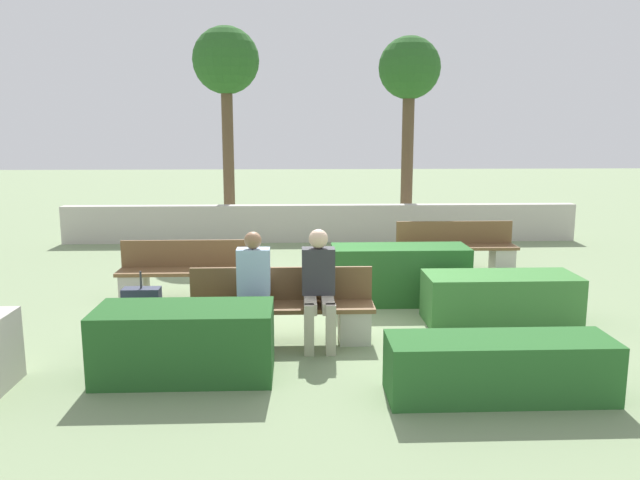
% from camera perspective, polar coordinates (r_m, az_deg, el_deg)
% --- Properties ---
extents(ground_plane, '(60.00, 60.00, 0.00)m').
position_cam_1_polar(ground_plane, '(8.66, 1.62, -6.45)').
color(ground_plane, gray).
extents(perimeter_wall, '(11.27, 0.30, 0.82)m').
position_cam_1_polar(perimeter_wall, '(13.77, 0.14, 1.55)').
color(perimeter_wall, '#B7B2A8').
rests_on(perimeter_wall, ground_plane).
extents(bench_front, '(2.17, 0.48, 0.85)m').
position_cam_1_polar(bench_front, '(7.38, -3.56, -6.69)').
color(bench_front, brown).
rests_on(bench_front, ground_plane).
extents(bench_left_side, '(2.08, 0.49, 0.85)m').
position_cam_1_polar(bench_left_side, '(11.25, 12.36, -1.03)').
color(bench_left_side, brown).
rests_on(bench_left_side, ground_plane).
extents(bench_right_side, '(2.05, 0.48, 0.85)m').
position_cam_1_polar(bench_right_side, '(9.33, -11.86, -3.32)').
color(bench_right_side, brown).
rests_on(bench_right_side, ground_plane).
extents(person_seated_man, '(0.38, 0.64, 1.32)m').
position_cam_1_polar(person_seated_man, '(7.16, -6.14, -4.09)').
color(person_seated_man, '#333338').
rests_on(person_seated_man, ground_plane).
extents(person_seated_woman, '(0.38, 0.64, 1.34)m').
position_cam_1_polar(person_seated_woman, '(7.14, -0.12, -3.89)').
color(person_seated_woman, '#B2A893').
rests_on(person_seated_woman, ground_plane).
extents(hedge_block_near_left, '(1.76, 0.79, 0.72)m').
position_cam_1_polar(hedge_block_near_left, '(6.49, -12.24, -9.11)').
color(hedge_block_near_left, '#235623').
rests_on(hedge_block_near_left, ground_plane).
extents(hedge_block_near_right, '(2.09, 0.63, 0.57)m').
position_cam_1_polar(hedge_block_near_right, '(6.14, 16.07, -11.15)').
color(hedge_block_near_right, '#286028').
rests_on(hedge_block_near_right, ground_plane).
extents(hedge_block_mid_left, '(1.94, 0.69, 0.82)m').
position_cam_1_polar(hedge_block_mid_left, '(9.02, 7.27, -3.14)').
color(hedge_block_mid_left, '#286028').
rests_on(hedge_block_mid_left, ground_plane).
extents(hedge_block_mid_right, '(1.93, 0.76, 0.63)m').
position_cam_1_polar(hedge_block_mid_right, '(8.39, 16.14, -5.15)').
color(hedge_block_mid_right, '#3D7A38').
rests_on(hedge_block_mid_right, ground_plane).
extents(suitcase, '(0.43, 0.20, 0.85)m').
position_cam_1_polar(suitcase, '(7.63, -15.91, -6.61)').
color(suitcase, '#282D42').
rests_on(suitcase, ground_plane).
extents(tree_leftmost, '(1.49, 1.49, 4.72)m').
position_cam_1_polar(tree_leftmost, '(14.62, -8.59, 15.38)').
color(tree_leftmost, brown).
rests_on(tree_leftmost, ground_plane).
extents(tree_center_left, '(1.40, 1.40, 4.52)m').
position_cam_1_polar(tree_center_left, '(14.65, 8.16, 14.63)').
color(tree_center_left, brown).
rests_on(tree_center_left, ground_plane).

